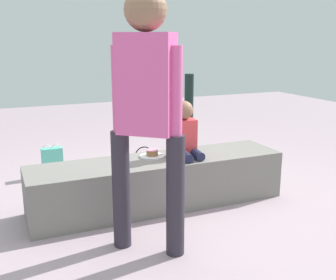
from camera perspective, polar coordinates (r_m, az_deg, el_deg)
name	(u,v)px	position (r m, az deg, el deg)	size (l,w,h in m)	color
ground_plane	(159,205)	(3.62, -1.29, -9.03)	(12.00, 12.00, 0.00)	#AD959F
concrete_ledge	(159,182)	(3.54, -1.31, -5.91)	(2.20, 0.52, 0.42)	gray
child_seated	(185,132)	(3.51, 2.37, 1.09)	(0.28, 0.33, 0.48)	#1E2341
adult_standing	(147,101)	(2.59, -3.01, 5.49)	(0.42, 0.39, 1.71)	#2D2732
cake_plate	(152,154)	(3.54, -2.23, -2.02)	(0.22, 0.22, 0.07)	white
gift_bag	(52,162)	(4.46, -15.86, -2.95)	(0.21, 0.09, 0.35)	#59C6B2
railing_post	(189,126)	(5.02, 2.90, 1.96)	(0.36, 0.36, 1.01)	black
water_bottle_near_gift	(99,171)	(4.25, -9.63, -4.28)	(0.06, 0.06, 0.21)	silver
water_bottle_far_side	(109,180)	(3.95, -8.20, -5.55)	(0.07, 0.07, 0.23)	silver
party_cup_red	(213,165)	(4.58, 6.33, -3.50)	(0.09, 0.09, 0.09)	red
handbag_black_leather	(144,164)	(4.41, -3.40, -3.31)	(0.27, 0.11, 0.30)	black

